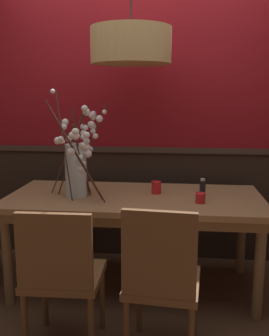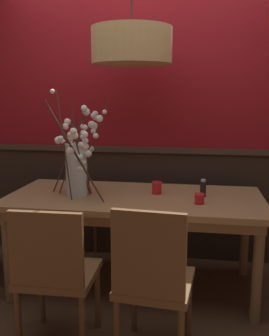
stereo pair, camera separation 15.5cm
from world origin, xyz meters
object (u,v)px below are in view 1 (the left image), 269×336
(dining_table, at_px, (134,206))
(candle_holder_nearer_edge, at_px, (200,198))
(chair_far_side_left, at_px, (113,196))
(chair_near_side_right, at_px, (161,278))
(candle_holder_nearer_center, at_px, (156,187))
(condiment_bottle, at_px, (203,188))
(chair_near_side_left, at_px, (61,272))
(vase_with_blossoms, at_px, (77,163))
(pendant_lamp, at_px, (131,46))
(chair_far_side_right, at_px, (169,198))

(dining_table, xyz_separation_m, candle_holder_nearer_edge, (0.49, -0.15, 0.12))
(dining_table, distance_m, chair_far_side_left, 0.93)
(candle_holder_nearer_edge, bearing_deg, chair_near_side_right, -108.86)
(dining_table, relative_size, candle_holder_nearer_center, 19.94)
(chair_far_side_left, height_order, chair_near_side_right, chair_near_side_right)
(chair_far_side_left, distance_m, candle_holder_nearer_center, 0.95)
(chair_far_side_left, height_order, condiment_bottle, chair_far_side_left)
(dining_table, distance_m, condiment_bottle, 0.54)
(chair_near_side_left, distance_m, chair_near_side_right, 0.58)
(vase_with_blossoms, height_order, pendant_lamp, pendant_lamp)
(chair_far_side_right, height_order, chair_near_side_right, chair_near_side_right)
(dining_table, bearing_deg, pendant_lamp, 110.33)
(vase_with_blossoms, distance_m, candle_holder_nearer_center, 0.64)
(chair_far_side_right, relative_size, vase_with_blossoms, 1.09)
(chair_near_side_right, height_order, pendant_lamp, pendant_lamp)
(chair_far_side_left, height_order, pendant_lamp, pendant_lamp)
(chair_far_side_right, bearing_deg, dining_table, -105.80)
(chair_near_side_right, height_order, vase_with_blossoms, vase_with_blossoms)
(candle_holder_nearer_center, bearing_deg, chair_far_side_left, 121.47)
(chair_far_side_right, bearing_deg, chair_near_side_left, -108.58)
(chair_far_side_right, distance_m, candle_holder_nearer_edge, 1.09)
(chair_near_side_left, height_order, vase_with_blossoms, vase_with_blossoms)
(dining_table, relative_size, chair_near_side_right, 2.08)
(chair_near_side_left, bearing_deg, vase_with_blossoms, 97.08)
(candle_holder_nearer_center, distance_m, pendant_lamp, 1.08)
(vase_with_blossoms, bearing_deg, chair_near_side_left, -82.92)
(chair_near_side_right, xyz_separation_m, vase_with_blossoms, (-0.67, 0.81, 0.49))
(chair_near_side_right, relative_size, pendant_lamp, 0.98)
(candle_holder_nearer_edge, bearing_deg, candle_holder_nearer_center, 144.53)
(dining_table, relative_size, chair_near_side_left, 2.17)
(candle_holder_nearer_edge, height_order, condiment_bottle, condiment_bottle)
(candle_holder_nearer_edge, xyz_separation_m, condiment_bottle, (0.03, 0.20, 0.03))
(chair_far_side_right, relative_size, condiment_bottle, 6.49)
(pendant_lamp, bearing_deg, vase_with_blossoms, -157.45)
(candle_holder_nearer_center, xyz_separation_m, condiment_bottle, (0.35, -0.03, 0.01))
(chair_far_side_right, relative_size, pendant_lamp, 0.92)
(chair_near_side_right, bearing_deg, candle_holder_nearer_edge, 71.14)
(dining_table, xyz_separation_m, condiment_bottle, (0.52, 0.05, 0.15))
(dining_table, xyz_separation_m, pendant_lamp, (-0.04, 0.10, 1.20))
(candle_holder_nearer_center, relative_size, pendant_lamp, 0.10)
(condiment_bottle, bearing_deg, chair_far_side_left, 135.85)
(chair_far_side_left, relative_size, candle_holder_nearer_center, 9.30)
(dining_table, distance_m, candle_holder_nearer_center, 0.22)
(dining_table, distance_m, candle_holder_nearer_edge, 0.53)
(pendant_lamp, bearing_deg, candle_holder_nearer_edge, -25.43)
(vase_with_blossoms, bearing_deg, condiment_bottle, 7.01)
(pendant_lamp, bearing_deg, candle_holder_nearer_center, -4.92)
(chair_far_side_right, distance_m, chair_near_side_right, 1.75)
(dining_table, distance_m, chair_near_side_left, 0.92)
(pendant_lamp, bearing_deg, chair_far_side_left, 109.97)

